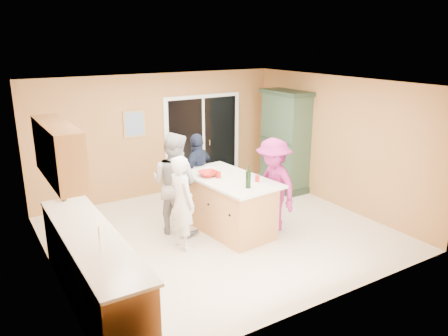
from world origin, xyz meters
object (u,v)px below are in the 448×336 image
green_hutch (285,142)px  woman_white (182,203)px  kitchen_island (229,206)px  woman_grey (174,184)px  woman_navy (198,174)px  woman_magenta (273,185)px

green_hutch → woman_white: (-3.27, -1.43, -0.30)m
kitchen_island → woman_white: woman_white is taller
kitchen_island → green_hutch: bearing=23.3°
woman_grey → green_hutch: bearing=-107.8°
woman_navy → woman_grey: bearing=8.5°
kitchen_island → woman_grey: 1.03m
kitchen_island → woman_grey: bearing=146.6°
kitchen_island → woman_grey: (-0.83, 0.44, 0.43)m
woman_magenta → woman_white: bearing=-97.5°
woman_navy → woman_magenta: bearing=89.6°
kitchen_island → woman_navy: woman_navy is taller
green_hutch → woman_navy: size_ratio=1.40×
kitchen_island → woman_grey: woman_grey is taller
kitchen_island → woman_navy: 1.06m
woman_navy → woman_magenta: (0.73, -1.40, 0.04)m
green_hutch → woman_magenta: 2.31m
woman_navy → woman_magenta: 1.58m
woman_grey → woman_navy: bearing=-86.0°
woman_grey → woman_navy: (0.77, 0.57, -0.10)m
woman_navy → woman_magenta: woman_magenta is taller
woman_white → woman_navy: (0.93, 1.18, 0.01)m
woman_grey → kitchen_island: bearing=-150.3°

